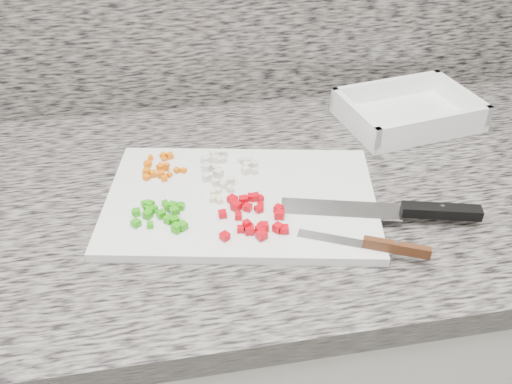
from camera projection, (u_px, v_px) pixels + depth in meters
cabinet at (220, 372)px, 1.19m from camera, size 3.92×0.62×0.86m
countertop at (210, 200)px, 0.93m from camera, size 3.96×0.64×0.04m
cutting_board at (241, 200)px, 0.89m from camera, size 0.46×0.35×0.01m
carrot_pile at (159, 167)px, 0.94m from camera, size 0.07×0.08×0.01m
onion_pile at (224, 167)px, 0.94m from camera, size 0.10×0.11×0.01m
green_pepper_pile at (162, 214)px, 0.84m from camera, size 0.08×0.08×0.02m
red_pepper_pile at (254, 216)px, 0.83m from camera, size 0.10×0.11×0.02m
garlic_pile at (221, 195)px, 0.88m from camera, size 0.04×0.04×0.01m
chef_knife at (406, 210)px, 0.84m from camera, size 0.29×0.11×0.02m
paring_knife at (379, 245)px, 0.78m from camera, size 0.17×0.09×0.02m
tray at (408, 113)px, 1.09m from camera, size 0.27×0.21×0.05m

